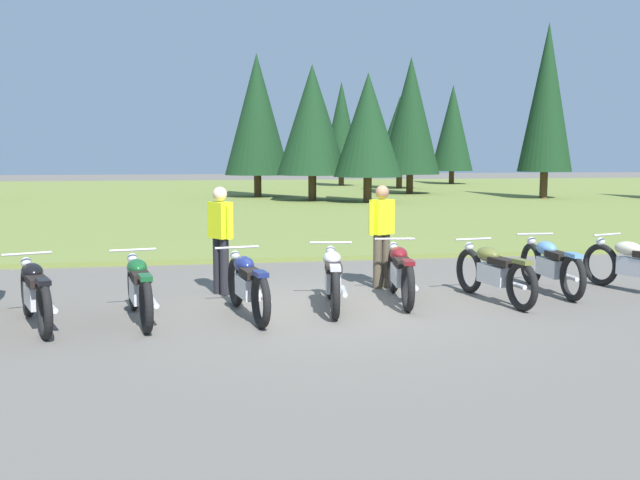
# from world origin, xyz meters

# --- Properties ---
(ground_plane) EXTENTS (140.00, 140.00, 0.00)m
(ground_plane) POSITION_xyz_m (0.00, 0.00, 0.00)
(ground_plane) COLOR #605B54
(grass_moorland) EXTENTS (80.00, 44.00, 0.10)m
(grass_moorland) POSITION_xyz_m (0.00, 26.41, 0.05)
(grass_moorland) COLOR olive
(grass_moorland) RESTS_ON ground
(forest_treeline) EXTENTS (41.73, 23.05, 8.21)m
(forest_treeline) POSITION_xyz_m (4.81, 28.33, 3.94)
(forest_treeline) COLOR #47331E
(forest_treeline) RESTS_ON ground
(motorcycle_black) EXTENTS (0.90, 2.01, 0.88)m
(motorcycle_black) POSITION_xyz_m (-3.81, -0.47, 0.44)
(motorcycle_black) COLOR black
(motorcycle_black) RESTS_ON ground
(motorcycle_british_green) EXTENTS (0.70, 2.08, 0.88)m
(motorcycle_british_green) POSITION_xyz_m (-2.55, -0.34, 0.44)
(motorcycle_british_green) COLOR black
(motorcycle_british_green) RESTS_ON ground
(motorcycle_navy) EXTENTS (0.68, 2.09, 0.88)m
(motorcycle_navy) POSITION_xyz_m (-1.14, -0.31, 0.44)
(motorcycle_navy) COLOR black
(motorcycle_navy) RESTS_ON ground
(motorcycle_silver) EXTENTS (0.62, 2.09, 0.88)m
(motorcycle_silver) POSITION_xyz_m (0.08, -0.01, 0.44)
(motorcycle_silver) COLOR black
(motorcycle_silver) RESTS_ON ground
(motorcycle_maroon) EXTENTS (0.62, 2.10, 0.88)m
(motorcycle_maroon) POSITION_xyz_m (1.15, 0.29, 0.44)
(motorcycle_maroon) COLOR black
(motorcycle_maroon) RESTS_ON ground
(motorcycle_olive) EXTENTS (0.67, 2.09, 0.88)m
(motorcycle_olive) POSITION_xyz_m (2.51, 0.06, 0.44)
(motorcycle_olive) COLOR black
(motorcycle_olive) RESTS_ON ground
(motorcycle_sky_blue) EXTENTS (0.62, 2.10, 0.88)m
(motorcycle_sky_blue) POSITION_xyz_m (3.67, 0.57, 0.44)
(motorcycle_sky_blue) COLOR black
(motorcycle_sky_blue) RESTS_ON ground
(motorcycle_cream) EXTENTS (0.87, 2.02, 0.88)m
(motorcycle_cream) POSITION_xyz_m (5.00, 0.32, 0.44)
(motorcycle_cream) COLOR black
(motorcycle_cream) RESTS_ON ground
(rider_in_hivis_vest) EXTENTS (0.38, 0.47, 1.67)m
(rider_in_hivis_vest) POSITION_xyz_m (-1.44, 1.27, 0.95)
(rider_in_hivis_vest) COLOR black
(rider_in_hivis_vest) RESTS_ON ground
(rider_checking_bike) EXTENTS (0.49, 0.37, 1.67)m
(rider_checking_bike) POSITION_xyz_m (1.15, 1.38, 0.95)
(rider_checking_bike) COLOR #4C4233
(rider_checking_bike) RESTS_ON ground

